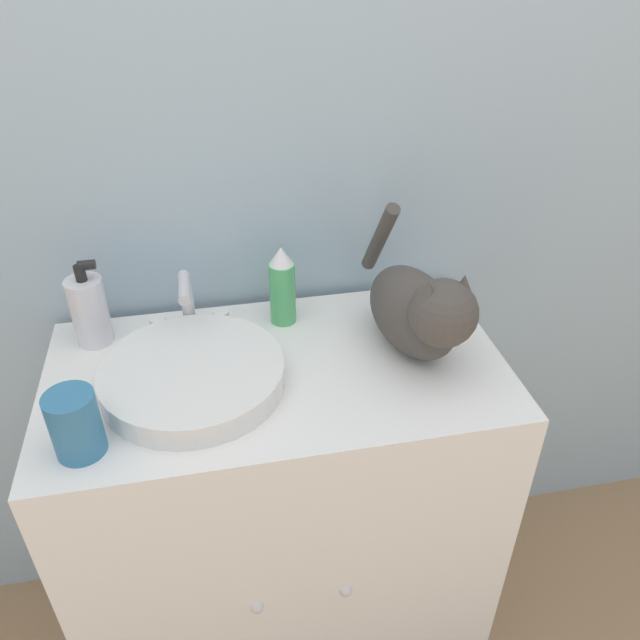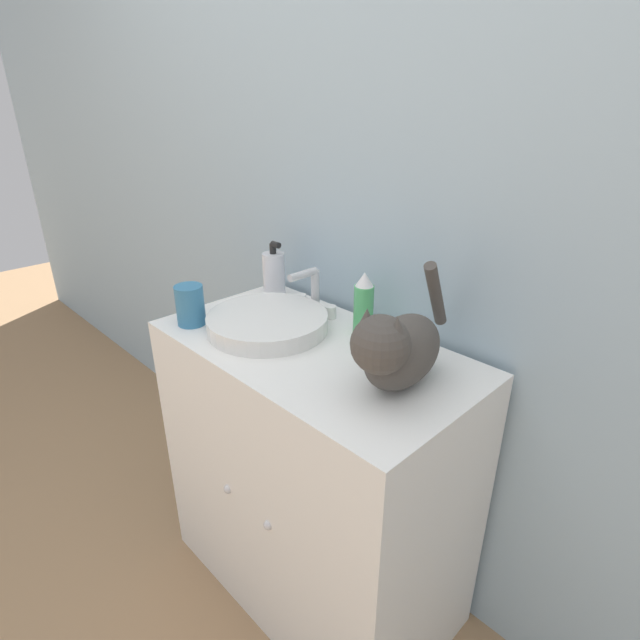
{
  "view_description": "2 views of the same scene",
  "coord_description": "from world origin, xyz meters",
  "views": [
    {
      "loc": [
        -0.1,
        -0.66,
        1.53
      ],
      "look_at": [
        0.07,
        0.19,
        0.94
      ],
      "focal_mm": 35.0,
      "sensor_mm": 36.0,
      "label": 1
    },
    {
      "loc": [
        0.8,
        -0.53,
        1.39
      ],
      "look_at": [
        0.03,
        0.23,
        0.9
      ],
      "focal_mm": 28.0,
      "sensor_mm": 36.0,
      "label": 2
    }
  ],
  "objects": [
    {
      "name": "spray_bottle",
      "position": [
        0.03,
        0.38,
        0.9
      ],
      "size": [
        0.05,
        0.05,
        0.16
      ],
      "color": "#4CB266",
      "rests_on": "vanity_cabinet"
    },
    {
      "name": "cup",
      "position": [
        -0.32,
        0.08,
        0.88
      ],
      "size": [
        0.08,
        0.08,
        0.11
      ],
      "color": "teal",
      "rests_on": "vanity_cabinet"
    },
    {
      "name": "soap_bottle",
      "position": [
        -0.33,
        0.38,
        0.89
      ],
      "size": [
        0.07,
        0.07,
        0.17
      ],
      "color": "silver",
      "rests_on": "vanity_cabinet"
    },
    {
      "name": "sink_basin",
      "position": [
        -0.15,
        0.21,
        0.84
      ],
      "size": [
        0.32,
        0.32,
        0.04
      ],
      "color": "white",
      "rests_on": "vanity_cabinet"
    },
    {
      "name": "wall_back",
      "position": [
        0.0,
        0.5,
        1.25
      ],
      "size": [
        6.0,
        0.05,
        2.5
      ],
      "color": "#9EB7C6",
      "rests_on": "ground_plane"
    },
    {
      "name": "vanity_cabinet",
      "position": [
        0.0,
        0.23,
        0.41
      ],
      "size": [
        0.83,
        0.47,
        0.82
      ],
      "color": "white",
      "rests_on": "ground_plane"
    },
    {
      "name": "faucet",
      "position": [
        -0.15,
        0.37,
        0.88
      ],
      "size": [
        0.15,
        0.11,
        0.13
      ],
      "color": "silver",
      "rests_on": "vanity_cabinet"
    },
    {
      "name": "cat",
      "position": [
        0.26,
        0.22,
        0.91
      ],
      "size": [
        0.17,
        0.37,
        0.24
      ],
      "rotation": [
        0.0,
        0.0,
        -1.4
      ],
      "color": "#47423D",
      "rests_on": "vanity_cabinet"
    }
  ]
}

